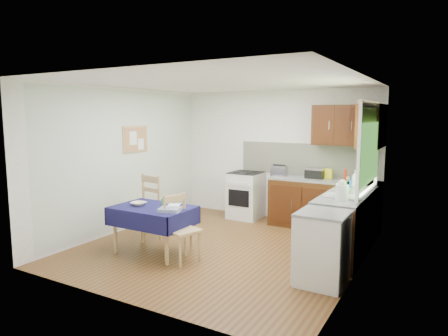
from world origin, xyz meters
The scene contains 33 objects.
floor centered at (0.00, 0.00, 0.00)m, with size 4.20×4.20×0.00m, color #542B16.
ceiling centered at (0.00, 0.00, 2.50)m, with size 4.00×4.20×0.02m, color white.
wall_back centered at (0.00, 2.10, 1.25)m, with size 4.00×0.02×2.50m, color white.
wall_front centered at (0.00, -2.10, 1.25)m, with size 4.00×0.02×2.50m, color white.
wall_left centered at (-2.00, 0.00, 1.25)m, with size 0.02×4.20×2.50m, color silver.
wall_right centered at (2.00, 0.00, 1.25)m, with size 0.02×4.20×2.50m, color white.
base_cabinets centered at (1.36, 1.26, 0.43)m, with size 1.90×2.30×0.86m.
worktop_back centered at (1.05, 1.80, 0.88)m, with size 1.90×0.60×0.04m, color slate.
worktop_right centered at (1.70, 0.65, 0.88)m, with size 0.60×1.70×0.04m, color slate.
worktop_corner centered at (1.70, 1.80, 0.88)m, with size 0.60×0.60×0.04m, color slate.
splashback centered at (0.65, 2.08, 1.20)m, with size 2.70×0.02×0.60m, color beige.
upper_cabinets centered at (1.52, 1.80, 1.85)m, with size 1.20×0.85×0.70m.
stove centered at (-0.50, 1.80, 0.46)m, with size 0.60×0.61×0.92m.
window centered at (1.97, 0.70, 1.65)m, with size 0.04×1.48×1.26m.
fridge centered at (1.70, -0.55, 0.44)m, with size 0.58×0.60×0.89m.
corkboard centered at (-1.97, 0.30, 1.60)m, with size 0.04×0.62×0.47m.
dining_table centered at (-0.77, -0.70, 0.59)m, with size 1.15×0.78×0.70m.
chair_far centered at (-1.25, 0.01, 0.56)m, with size 0.54×0.54×1.06m.
chair_near centered at (-0.23, -0.77, 0.49)m, with size 0.52×0.52×0.93m.
toaster centered at (0.22, 1.74, 1.00)m, with size 0.28×0.18×0.22m.
sandwich_press centered at (0.87, 1.84, 0.99)m, with size 0.32×0.27×0.18m.
sauce_bottle centered at (1.44, 1.68, 1.01)m, with size 0.05×0.05×0.22m, color red.
yellow_packet centered at (1.09, 1.91, 0.99)m, with size 0.13×0.09×0.17m, color yellow.
dish_rack centered at (1.68, 0.37, 0.93)m, with size 0.46×0.35×0.22m.
kettle centered at (1.74, 0.16, 1.02)m, with size 0.17×0.17×0.28m.
cup centered at (1.46, 1.72, 0.94)m, with size 0.11×0.11×0.09m, color white.
soap_bottle_a centered at (1.69, 1.22, 1.03)m, with size 0.10×0.10×0.27m, color silver.
soap_bottle_b centered at (1.65, 1.23, 0.99)m, with size 0.08×0.08×0.18m, color #1E5FB4.
soap_bottle_c centered at (1.67, 0.66, 0.99)m, with size 0.14×0.14×0.18m, color green.
plate_bowl centered at (-1.00, -0.74, 0.72)m, with size 0.21×0.21×0.05m, color beige.
book centered at (-0.60, -0.56, 0.70)m, with size 0.18×0.24×0.02m, color white.
spice_jar centered at (-0.70, -0.55, 0.74)m, with size 0.05×0.05×0.10m, color green.
tea_towel centered at (-0.38, -0.82, 0.72)m, with size 0.28×0.22×0.05m, color navy.
Camera 1 is at (2.96, -5.13, 2.02)m, focal length 32.00 mm.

